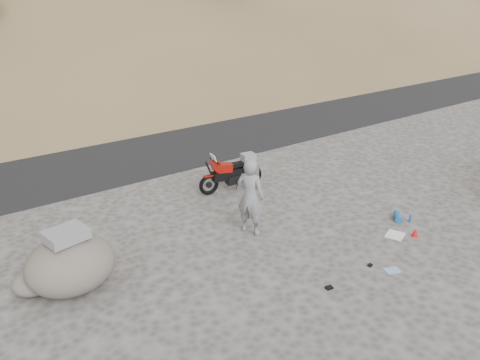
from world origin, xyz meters
name	(u,v)px	position (x,y,z in m)	size (l,w,h in m)	color
ground	(304,242)	(0.00, 0.00, 0.00)	(140.00, 140.00, 0.00)	#474442
road	(143,142)	(0.00, 9.00, 0.00)	(120.00, 7.00, 0.05)	black
motorcycle	(234,173)	(0.37, 3.44, 0.52)	(2.04, 0.71, 1.21)	black
man	(250,232)	(-0.76, 1.11, 0.00)	(0.69, 0.45, 1.89)	gray
boulder	(71,264)	(-4.94, 1.28, 0.57)	(1.72, 1.47, 1.29)	#5C554F
small_rock	(33,282)	(-5.60, 1.61, 0.24)	(0.89, 0.82, 0.48)	#5C554F
gear_white_cloth	(395,235)	(1.99, -1.02, 0.01)	(0.45, 0.40, 0.01)	white
gear_blue_mat	(398,217)	(2.70, -0.53, 0.08)	(0.17, 0.17, 0.42)	#1C5BA8
gear_bottle	(410,218)	(2.85, -0.80, 0.10)	(0.07, 0.07, 0.20)	#1C5BA8
gear_funnel	(415,232)	(2.33, -1.30, 0.10)	(0.16, 0.16, 0.20)	red
gear_glove_a	(329,288)	(-0.82, -1.61, 0.02)	(0.14, 0.10, 0.04)	black
gear_glove_b	(370,265)	(0.47, -1.54, 0.02)	(0.11, 0.08, 0.04)	black
gear_blue_cloth	(392,270)	(0.71, -1.93, 0.01)	(0.32, 0.23, 0.01)	#82A5C9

